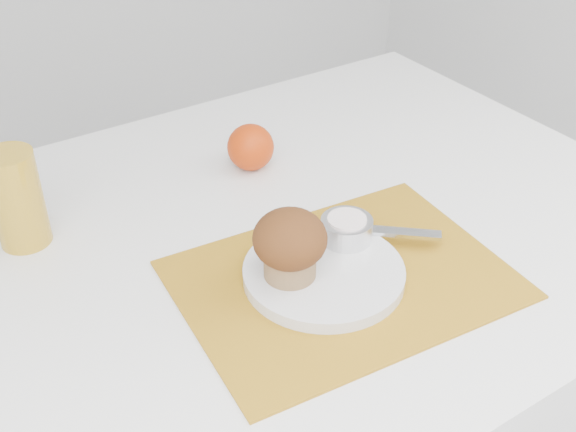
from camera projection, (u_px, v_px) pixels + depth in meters
table at (249, 428)px, 1.17m from camera, size 1.20×0.80×0.75m
placemat at (343, 279)px, 0.89m from camera, size 0.42×0.32×0.00m
plate at (324, 273)px, 0.88m from camera, size 0.20×0.20×0.02m
ramekin at (346, 229)px, 0.92m from camera, size 0.07×0.07×0.03m
cream at (347, 220)px, 0.91m from camera, size 0.05×0.05×0.01m
raspberry_near at (328, 235)px, 0.92m from camera, size 0.02×0.02×0.02m
raspberry_far at (332, 230)px, 0.93m from camera, size 0.02×0.02×0.02m
butter_knife at (359, 229)px, 0.94m from camera, size 0.17×0.15×0.01m
orange at (251, 147)px, 1.09m from camera, size 0.07×0.07×0.07m
juice_glass at (17, 199)px, 0.92m from camera, size 0.07×0.07×0.13m
muffin at (290, 244)px, 0.84m from camera, size 0.09×0.09×0.09m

